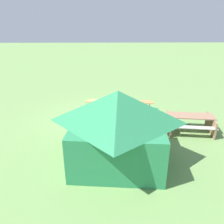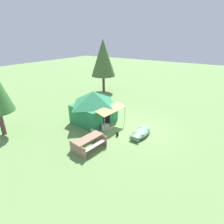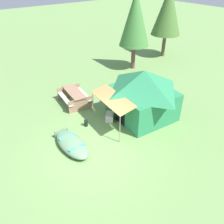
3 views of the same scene
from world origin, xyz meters
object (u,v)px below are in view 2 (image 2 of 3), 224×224
beached_rowboat (141,133)px  pine_tree_back_left (103,58)px  canvas_cabin_tent (94,106)px  fuel_can (117,134)px  picnic_table (89,142)px  cooler_box (105,127)px

beached_rowboat → pine_tree_back_left: bearing=49.4°
canvas_cabin_tent → fuel_can: 3.22m
picnic_table → fuel_can: bearing=-16.2°
picnic_table → cooler_box: picnic_table is taller
fuel_can → pine_tree_back_left: size_ratio=0.05×
beached_rowboat → picnic_table: size_ratio=1.06×
canvas_cabin_tent → pine_tree_back_left: (7.45, 4.45, 2.78)m
cooler_box → beached_rowboat: bearing=-74.8°
canvas_cabin_tent → picnic_table: bearing=-146.1°
picnic_table → beached_rowboat: bearing=-31.4°
picnic_table → fuel_can: picnic_table is taller
beached_rowboat → fuel_can: beached_rowboat is taller
fuel_can → pine_tree_back_left: (8.40, 7.29, 3.94)m
canvas_cabin_tent → beached_rowboat: bearing=-89.3°
fuel_can → canvas_cabin_tent: bearing=71.5°
canvas_cabin_tent → cooler_box: 2.06m
pine_tree_back_left → picnic_table: bearing=-148.2°
beached_rowboat → cooler_box: (-0.71, 2.60, -0.01)m
beached_rowboat → fuel_can: bearing=126.9°
canvas_cabin_tent → fuel_can: (-0.95, -2.85, -1.16)m
canvas_cabin_tent → cooler_box: (-0.65, -1.59, -1.13)m
fuel_can → pine_tree_back_left: bearing=41.0°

